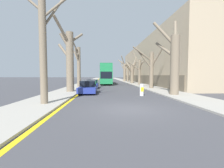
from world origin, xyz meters
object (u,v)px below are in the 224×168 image
(street_tree_right_5, at_px, (124,71))
(street_tree_left_1, at_px, (69,59))
(street_tree_right_2, at_px, (139,70))
(street_tree_left_0, at_px, (44,43))
(street_tree_left_2, at_px, (78,65))
(street_tree_right_1, at_px, (151,68))
(street_tree_right_4, at_px, (128,72))
(street_tree_right_3, at_px, (132,72))
(parked_car_0, at_px, (88,87))
(parked_car_1, at_px, (92,84))
(double_decker_bus, at_px, (106,73))
(traffic_bollard, at_px, (142,90))
(street_tree_right_0, at_px, (174,61))

(street_tree_right_5, bearing_deg, street_tree_left_1, -108.65)
(street_tree_left_1, distance_m, street_tree_right_2, 16.04)
(street_tree_left_0, xyz_separation_m, street_tree_right_2, (11.01, 19.20, -1.21))
(street_tree_left_1, distance_m, street_tree_left_2, 7.39)
(street_tree_right_1, xyz_separation_m, street_tree_right_4, (0.10, 22.08, -0.17))
(street_tree_right_1, bearing_deg, street_tree_right_2, 90.09)
(street_tree_right_3, bearing_deg, parked_car_0, -113.59)
(street_tree_right_3, relative_size, street_tree_right_4, 1.10)
(parked_car_1, bearing_deg, street_tree_right_1, -8.63)
(street_tree_left_1, xyz_separation_m, double_decker_bus, (4.51, 16.52, -1.46))
(street_tree_right_2, xyz_separation_m, double_decker_bus, (-6.55, 4.95, -0.49))
(street_tree_right_4, xyz_separation_m, street_tree_right_5, (-0.32, 6.05, 0.58))
(parked_car_1, xyz_separation_m, traffic_bollard, (5.54, -8.79, -0.06))
(street_tree_right_1, height_order, double_decker_bus, street_tree_right_1)
(street_tree_right_0, xyz_separation_m, street_tree_right_5, (-0.14, 35.51, 0.05))
(street_tree_right_4, height_order, double_decker_bus, street_tree_right_4)
(street_tree_right_5, xyz_separation_m, traffic_bollard, (-3.05, -35.58, -2.96))
(street_tree_right_2, relative_size, parked_car_1, 1.72)
(street_tree_left_2, xyz_separation_m, double_decker_bus, (4.72, 9.14, -1.17))
(street_tree_left_2, xyz_separation_m, street_tree_right_3, (11.20, 11.68, -0.83))
(street_tree_right_3, bearing_deg, street_tree_right_4, 88.54)
(street_tree_left_2, xyz_separation_m, street_tree_right_2, (11.27, 4.19, -0.69))
(street_tree_left_0, bearing_deg, double_decker_bus, 79.53)
(street_tree_left_2, distance_m, parked_car_1, 4.39)
(street_tree_right_3, xyz_separation_m, traffic_bollard, (-3.19, -22.47, -2.26))
(street_tree_left_2, xyz_separation_m, parked_car_0, (2.47, -8.31, -3.01))
(street_tree_right_0, xyz_separation_m, double_decker_bus, (-6.49, 19.86, -0.99))
(street_tree_right_2, height_order, traffic_bollard, street_tree_right_2)
(street_tree_left_2, height_order, double_decker_bus, street_tree_left_2)
(street_tree_right_0, relative_size, street_tree_right_3, 1.23)
(street_tree_right_5, distance_m, traffic_bollard, 35.84)
(street_tree_left_0, bearing_deg, street_tree_left_1, 90.37)
(street_tree_left_0, bearing_deg, traffic_bollard, 28.58)
(parked_car_1, height_order, traffic_bollard, parked_car_1)
(street_tree_left_1, bearing_deg, traffic_bollard, -23.61)
(double_decker_bus, relative_size, parked_car_0, 2.78)
(street_tree_right_4, distance_m, traffic_bollard, 29.82)
(street_tree_left_0, bearing_deg, street_tree_left_2, 90.97)
(street_tree_right_0, bearing_deg, street_tree_left_0, -158.58)
(street_tree_left_2, bearing_deg, street_tree_right_1, -16.47)
(street_tree_left_1, relative_size, street_tree_right_0, 1.01)
(street_tree_left_0, bearing_deg, street_tree_right_1, 46.64)
(street_tree_right_0, xyz_separation_m, parked_car_0, (-8.74, 2.40, -2.83))
(street_tree_right_0, height_order, street_tree_right_3, street_tree_right_0)
(street_tree_right_3, distance_m, parked_car_0, 21.92)
(street_tree_right_3, height_order, street_tree_right_4, street_tree_right_3)
(street_tree_right_4, relative_size, parked_car_1, 1.54)
(street_tree_right_0, xyz_separation_m, street_tree_right_4, (0.18, 29.46, -0.52))
(street_tree_left_2, xyz_separation_m, parked_car_1, (2.47, -2.00, -3.03))
(double_decker_bus, relative_size, traffic_bollard, 10.18)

